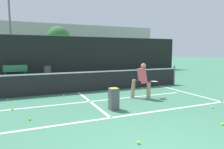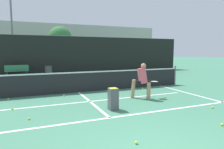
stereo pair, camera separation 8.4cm
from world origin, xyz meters
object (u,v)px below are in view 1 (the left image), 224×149
at_px(trash_bin, 47,71).
at_px(parked_car, 62,64).
at_px(player_practicing, 142,80).
at_px(ball_hopper, 114,98).
at_px(courtside_bench, 15,71).

height_order(trash_bin, parked_car, parked_car).
bearing_deg(player_practicing, parked_car, 133.38).
distance_m(ball_hopper, courtside_bench, 10.85).
xyz_separation_m(player_practicing, parked_car, (-0.79, 14.15, -0.15)).
bearing_deg(parked_car, player_practicing, -86.82).
relative_size(player_practicing, ball_hopper, 2.00).
xyz_separation_m(player_practicing, ball_hopper, (-1.66, -0.99, -0.38)).
distance_m(ball_hopper, parked_car, 15.17).
height_order(player_practicing, courtside_bench, player_practicing).
bearing_deg(courtside_bench, player_practicing, -61.81).
bearing_deg(parked_car, ball_hopper, -93.30).
height_order(courtside_bench, trash_bin, courtside_bench).
xyz_separation_m(player_practicing, trash_bin, (-2.75, 9.03, -0.35)).
bearing_deg(trash_bin, parked_car, 69.03).
distance_m(player_practicing, courtside_bench, 10.58).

